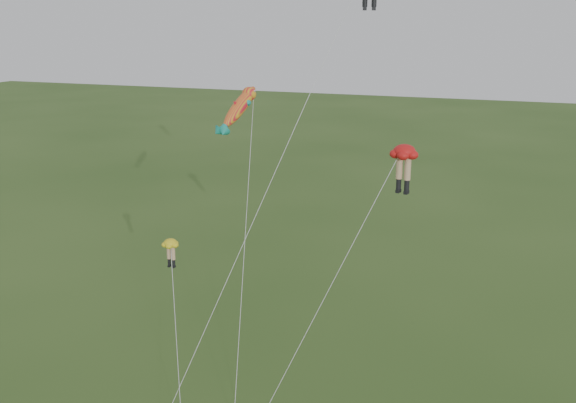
% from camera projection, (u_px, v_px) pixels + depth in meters
% --- Properties ---
extents(legs_kite_red_mid, '(7.45, 5.39, 15.33)m').
position_uv_depth(legs_kite_red_mid, '(401.00, 161.00, 30.14)').
color(legs_kite_red_mid, red).
rests_on(legs_kite_red_mid, ground).
extents(legs_kite_yellow, '(3.43, 5.27, 9.29)m').
position_uv_depth(legs_kite_yellow, '(171.00, 253.00, 35.31)').
color(legs_kite_yellow, yellow).
rests_on(legs_kite_yellow, ground).
extents(fish_kite, '(3.47, 9.04, 17.38)m').
position_uv_depth(fish_kite, '(240.00, 108.00, 37.48)').
color(fish_kite, gold).
rests_on(fish_kite, ground).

